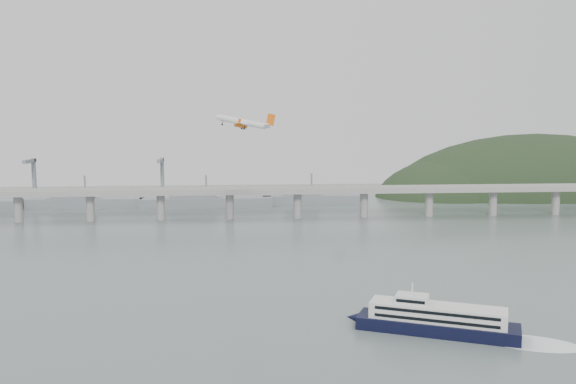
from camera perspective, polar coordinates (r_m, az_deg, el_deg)
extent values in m
plane|color=slate|center=(255.89, 1.11, -9.43)|extent=(900.00, 900.00, 0.00)
cube|color=gray|center=(448.27, -1.64, 0.04)|extent=(800.00, 22.00, 2.20)
cube|color=gray|center=(437.63, -1.56, 0.15)|extent=(800.00, 0.60, 1.80)
cube|color=gray|center=(458.47, -1.72, 0.44)|extent=(800.00, 0.60, 1.80)
cylinder|color=gray|center=(474.23, -23.91, -1.44)|extent=(6.00, 6.00, 21.00)
cylinder|color=gray|center=(460.51, -18.01, -1.42)|extent=(6.00, 6.00, 21.00)
cylinder|color=gray|center=(451.92, -11.82, -1.38)|extent=(6.00, 6.00, 21.00)
cylinder|color=gray|center=(448.78, -5.47, -1.33)|extent=(6.00, 6.00, 21.00)
cylinder|color=gray|center=(451.19, 0.90, -1.26)|extent=(6.00, 6.00, 21.00)
cylinder|color=gray|center=(459.07, 7.12, -1.17)|extent=(6.00, 6.00, 21.00)
cylinder|color=gray|center=(472.13, 13.06, -1.08)|extent=(6.00, 6.00, 21.00)
cylinder|color=gray|center=(489.98, 18.63, -0.98)|extent=(6.00, 6.00, 21.00)
cylinder|color=gray|center=(512.10, 23.76, -0.88)|extent=(6.00, 6.00, 21.00)
ellipsoid|color=black|center=(652.70, 22.01, -1.77)|extent=(320.00, 150.00, 156.00)
ellipsoid|color=black|center=(605.19, 14.43, -1.54)|extent=(140.00, 110.00, 96.00)
cube|color=slate|center=(533.34, -18.42, -0.99)|extent=(95.67, 20.15, 8.00)
cube|color=slate|center=(534.69, -19.44, -0.15)|extent=(33.90, 15.02, 8.00)
cylinder|color=slate|center=(531.59, -18.48, 0.72)|extent=(1.60, 1.60, 14.00)
cube|color=slate|center=(514.45, -7.65, -0.98)|extent=(110.55, 21.43, 8.00)
cube|color=slate|center=(514.11, -8.88, -0.11)|extent=(39.01, 16.73, 8.00)
cylinder|color=slate|center=(512.65, -7.67, 0.79)|extent=(1.60, 1.60, 14.00)
cube|color=slate|center=(528.07, 2.21, -0.74)|extent=(85.00, 13.60, 8.00)
cube|color=slate|center=(526.12, 1.29, 0.12)|extent=(29.75, 11.90, 8.00)
cylinder|color=slate|center=(526.31, 2.21, 0.99)|extent=(1.60, 1.60, 14.00)
cube|color=slate|center=(573.76, -22.65, 0.95)|extent=(3.00, 3.00, 40.00)
cube|color=slate|center=(562.97, -23.04, 2.68)|extent=(3.00, 28.00, 3.00)
cube|color=slate|center=(550.61, -11.67, 1.11)|extent=(3.00, 3.00, 40.00)
cube|color=slate|center=(539.35, -11.84, 2.91)|extent=(3.00, 28.00, 3.00)
cube|color=black|center=(215.23, 13.77, -12.13)|extent=(53.50, 33.74, 4.24)
cone|color=black|center=(219.67, 6.16, -11.59)|extent=(6.59, 6.07, 4.24)
cube|color=silver|center=(213.77, 13.80, -10.92)|extent=(44.90, 28.27, 5.30)
cube|color=black|center=(208.27, 13.66, -10.98)|extent=(36.68, 17.01, 1.06)
cube|color=black|center=(209.04, 13.64, -11.65)|extent=(36.68, 17.01, 1.06)
cube|color=black|center=(218.48, 13.96, -10.16)|extent=(36.68, 17.01, 1.06)
cube|color=black|center=(219.21, 13.94, -10.80)|extent=(36.68, 17.01, 1.06)
cube|color=silver|center=(213.56, 11.53, -9.75)|extent=(12.74, 11.18, 2.76)
cube|color=black|center=(209.97, 11.39, -10.02)|extent=(8.72, 4.11, 1.06)
cylinder|color=silver|center=(212.64, 11.55, -8.87)|extent=(0.70, 0.70, 4.24)
ellipsoid|color=white|center=(215.27, 21.84, -12.99)|extent=(34.14, 26.65, 0.21)
cylinder|color=white|center=(345.69, -4.27, 6.56)|extent=(26.47, 12.42, 8.45)
cone|color=white|center=(350.18, -6.66, 7.00)|extent=(5.32, 4.71, 4.13)
cone|color=white|center=(341.72, -1.75, 6.15)|extent=(6.01, 4.65, 4.31)
cube|color=white|center=(345.43, -4.15, 6.37)|extent=(13.72, 32.49, 2.90)
cube|color=white|center=(341.94, -1.88, 6.29)|extent=(6.15, 11.86, 1.40)
cube|color=#E25E0F|center=(341.75, -1.62, 6.78)|extent=(5.35, 1.58, 6.92)
cylinder|color=#E25E0F|center=(350.88, -4.19, 6.16)|extent=(4.85, 3.54, 2.94)
cylinder|color=black|center=(351.43, -4.50, 6.22)|extent=(1.37, 2.27, 2.22)
cube|color=white|center=(350.88, -4.16, 6.31)|extent=(2.53, 0.92, 1.59)
cylinder|color=#E25E0F|center=(340.78, -4.66, 6.24)|extent=(4.85, 3.54, 2.94)
cylinder|color=black|center=(341.35, -4.98, 6.30)|extent=(1.37, 2.27, 2.22)
cube|color=white|center=(340.78, -4.63, 6.40)|extent=(2.53, 0.92, 1.59)
cylinder|color=black|center=(347.83, -4.10, 6.08)|extent=(0.87, 0.44, 2.33)
cylinder|color=black|center=(347.84, -4.13, 5.91)|extent=(1.30, 0.67, 1.25)
cylinder|color=black|center=(343.05, -4.32, 6.11)|extent=(0.87, 0.44, 2.33)
cylinder|color=black|center=(343.06, -4.35, 5.94)|extent=(1.30, 0.67, 1.25)
cylinder|color=black|center=(349.01, -6.15, 6.46)|extent=(0.87, 0.44, 2.33)
cylinder|color=black|center=(349.02, -6.18, 6.29)|extent=(1.30, 0.67, 1.25)
cube|color=#E25E0F|center=(360.60, -3.14, 6.37)|extent=(1.94, 0.63, 2.55)
cube|color=#E25E0F|center=(329.29, -4.56, 6.65)|extent=(1.94, 0.63, 2.55)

